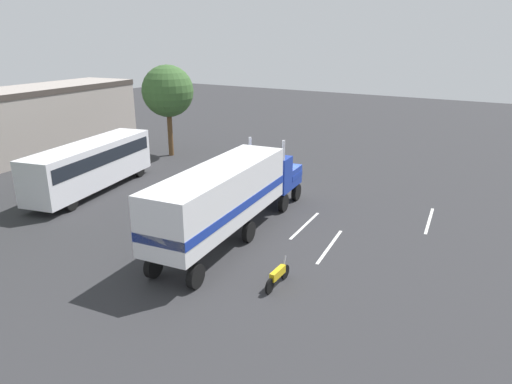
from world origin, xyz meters
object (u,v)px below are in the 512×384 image
Objects in this scene: semi_truck at (230,193)px; tree_right at (168,91)px; parked_bus at (91,162)px; motorcycle at (278,276)px; person_bystander at (197,215)px.

semi_truck is 1.79× the size of tree_right.
semi_truck is at bearing -96.55° from parked_bus.
motorcycle is (-3.20, -4.66, -2.04)m from semi_truck.
motorcycle is 25.55m from tree_right.
motorcycle is at bearing -128.02° from tree_right.
person_bystander is 10.76m from parked_bus.
semi_truck reaches higher than motorcycle.
motorcycle is at bearing -124.46° from semi_truck.
parked_bus is 18.02m from motorcycle.
tree_right is at bearing 12.41° from parked_bus.
semi_truck is 19.63m from tree_right.
tree_right reaches higher than semi_truck.
parked_bus is 11.60m from tree_right.
tree_right is (12.20, 15.04, 3.21)m from semi_truck.
person_bystander is at bearing -99.18° from parked_bus.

